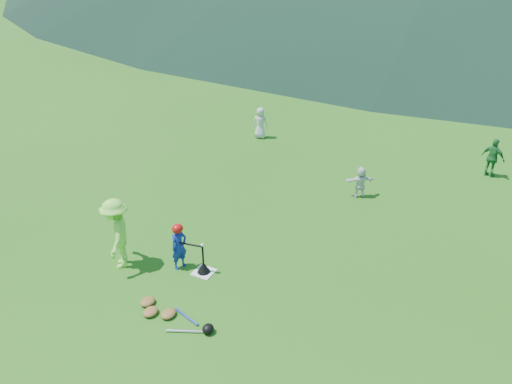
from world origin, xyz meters
TOP-DOWN VIEW (x-y plane):
  - ground at (0.00, 0.00)m, footprint 120.00×120.00m
  - home_plate at (0.00, 0.00)m, footprint 0.45×0.45m
  - baseball at (0.00, 0.00)m, footprint 0.08×0.08m
  - batter_child at (-0.59, -0.07)m, footprint 0.37×0.46m
  - adult_coach at (-1.84, -0.64)m, footprint 1.12×1.25m
  - fielder_a at (-2.77, 8.06)m, footprint 0.62×0.46m
  - fielder_c at (5.14, 8.46)m, footprint 0.79×0.54m
  - fielder_d at (1.95, 5.20)m, footprint 0.86×0.73m
  - batting_tee at (0.00, 0.00)m, footprint 0.30×0.30m
  - batter_gear at (-0.56, -0.07)m, footprint 0.73×0.26m
  - equipment_pile at (0.18, -1.56)m, footprint 1.80×0.67m
  - outfield_fence at (0.00, 28.00)m, footprint 70.07×0.08m

SIDE VIEW (x-z plane):
  - ground at x=0.00m, z-range 0.00..0.00m
  - home_plate at x=0.00m, z-range 0.00..0.02m
  - equipment_pile at x=0.18m, z-range -0.03..0.16m
  - batting_tee at x=0.00m, z-range -0.21..0.47m
  - fielder_d at x=1.95m, z-range 0.00..0.93m
  - batter_child at x=-0.59m, z-range 0.00..1.10m
  - fielder_a at x=-2.77m, z-range 0.00..1.16m
  - fielder_c at x=5.14m, z-range 0.00..1.24m
  - outfield_fence at x=0.00m, z-range 0.03..1.36m
  - baseball at x=0.00m, z-range 0.70..0.78m
  - adult_coach at x=-1.84m, z-range 0.00..1.68m
  - batter_gear at x=-0.56m, z-range 0.76..1.23m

